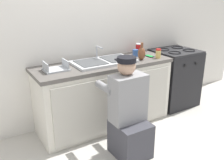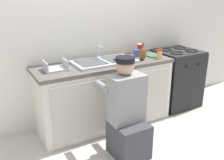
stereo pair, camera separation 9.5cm
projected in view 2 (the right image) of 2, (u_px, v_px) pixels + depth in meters
name	position (u px, v px, depth m)	size (l,w,h in m)	color
ground_plane	(116.00, 133.00, 3.24)	(12.00, 12.00, 0.00)	beige
back_wall	(92.00, 29.00, 3.35)	(6.00, 0.10, 2.50)	silver
counter_cabinet	(105.00, 96.00, 3.34)	(1.78, 0.62, 0.83)	silver
countertop	(104.00, 64.00, 3.20)	(1.82, 0.62, 0.04)	#5B5651
sink_double_basin	(104.00, 61.00, 3.18)	(0.80, 0.44, 0.19)	silver
stove_range	(176.00, 78.00, 3.92)	(0.66, 0.62, 0.90)	black
plumber_person	(127.00, 116.00, 2.69)	(0.42, 0.61, 1.10)	#3F3F47
condiment_jar	(159.00, 54.00, 3.36)	(0.07, 0.07, 0.13)	#DBB760
dish_rack_tray	(56.00, 68.00, 2.89)	(0.28, 0.22, 0.11)	#B2B7BC
vase_decorative	(142.00, 53.00, 3.28)	(0.10, 0.10, 0.23)	brown
cell_phone	(151.00, 56.00, 3.47)	(0.07, 0.14, 0.01)	black
soda_cup_red	(140.00, 49.00, 3.60)	(0.08, 0.08, 0.15)	red
coffee_mug	(137.00, 53.00, 3.48)	(0.13, 0.08, 0.09)	#335699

